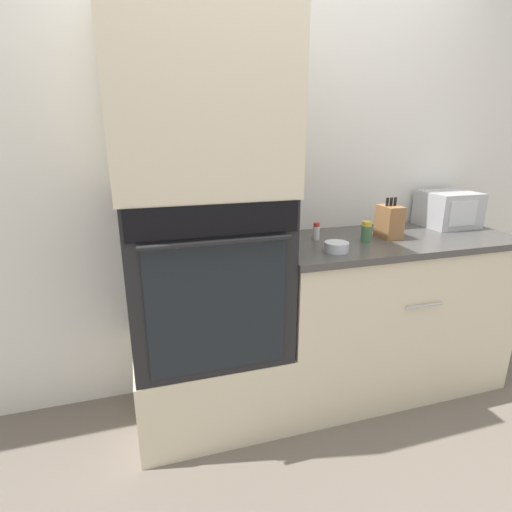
{
  "coord_description": "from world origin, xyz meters",
  "views": [
    {
      "loc": [
        -0.68,
        -1.54,
        1.49
      ],
      "look_at": [
        -0.15,
        0.21,
        0.91
      ],
      "focal_mm": 28.0,
      "sensor_mm": 36.0,
      "label": 1
    }
  ],
  "objects_px": {
    "wall_oven": "(206,273)",
    "bowl": "(337,247)",
    "knife_block": "(389,222)",
    "microwave": "(448,209)",
    "condiment_jar_near": "(316,231)",
    "condiment_jar_mid": "(366,232)"
  },
  "relations": [
    {
      "from": "condiment_jar_near",
      "to": "bowl",
      "type": "bearing_deg",
      "value": -90.18
    },
    {
      "from": "condiment_jar_mid",
      "to": "knife_block",
      "type": "bearing_deg",
      "value": 13.29
    },
    {
      "from": "wall_oven",
      "to": "microwave",
      "type": "distance_m",
      "value": 1.55
    },
    {
      "from": "wall_oven",
      "to": "bowl",
      "type": "bearing_deg",
      "value": -14.21
    },
    {
      "from": "microwave",
      "to": "condiment_jar_mid",
      "type": "bearing_deg",
      "value": -165.14
    },
    {
      "from": "wall_oven",
      "to": "condiment_jar_mid",
      "type": "height_order",
      "value": "wall_oven"
    },
    {
      "from": "bowl",
      "to": "condiment_jar_near",
      "type": "distance_m",
      "value": 0.24
    },
    {
      "from": "knife_block",
      "to": "bowl",
      "type": "relative_size",
      "value": 1.87
    },
    {
      "from": "microwave",
      "to": "condiment_jar_near",
      "type": "distance_m",
      "value": 0.91
    },
    {
      "from": "knife_block",
      "to": "condiment_jar_near",
      "type": "distance_m",
      "value": 0.41
    },
    {
      "from": "condiment_jar_mid",
      "to": "microwave",
      "type": "bearing_deg",
      "value": 14.86
    },
    {
      "from": "wall_oven",
      "to": "bowl",
      "type": "xyz_separation_m",
      "value": [
        0.62,
        -0.16,
        0.13
      ]
    },
    {
      "from": "condiment_jar_near",
      "to": "condiment_jar_mid",
      "type": "relative_size",
      "value": 0.85
    },
    {
      "from": "bowl",
      "to": "knife_block",
      "type": "bearing_deg",
      "value": 21.33
    },
    {
      "from": "wall_oven",
      "to": "condiment_jar_near",
      "type": "bearing_deg",
      "value": 6.99
    },
    {
      "from": "wall_oven",
      "to": "condiment_jar_near",
      "type": "relative_size",
      "value": 8.43
    },
    {
      "from": "microwave",
      "to": "knife_block",
      "type": "height_order",
      "value": "knife_block"
    },
    {
      "from": "knife_block",
      "to": "bowl",
      "type": "bearing_deg",
      "value": -158.67
    },
    {
      "from": "knife_block",
      "to": "condiment_jar_near",
      "type": "relative_size",
      "value": 2.38
    },
    {
      "from": "microwave",
      "to": "condiment_jar_mid",
      "type": "xyz_separation_m",
      "value": [
        -0.68,
        -0.18,
        -0.05
      ]
    },
    {
      "from": "bowl",
      "to": "condiment_jar_mid",
      "type": "bearing_deg",
      "value": 26.45
    },
    {
      "from": "bowl",
      "to": "condiment_jar_mid",
      "type": "distance_m",
      "value": 0.26
    }
  ]
}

